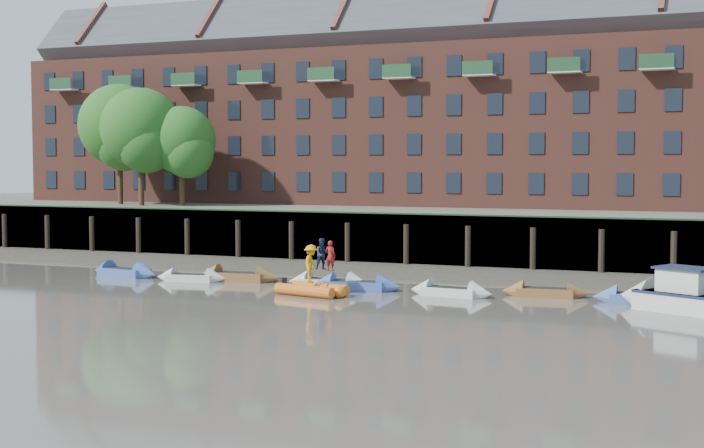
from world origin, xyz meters
The scene contains 20 objects.
ground centered at (0.00, 0.00, 0.00)m, with size 220.00×220.00×0.00m, color #625B53.
foreshore centered at (0.00, 18.00, 0.00)m, with size 110.00×8.00×0.50m, color #3D382F.
mud_band centered at (0.00, 14.60, 0.00)m, with size 110.00×1.60×0.10m, color #4C4336.
river_wall centered at (0.00, 22.38, 1.59)m, with size 110.00×1.23×3.30m.
bank_terrace centered at (0.00, 36.00, 1.60)m, with size 110.00×28.00×3.20m, color #5E594D.
apartment_terrace centered at (0.00, 36.99, 12.82)m, with size 80.60×15.56×20.98m.
tree_cluster centered at (-25.62, 27.35, 9.00)m, with size 11.76×7.74×9.40m.
rowboat_0 centered at (-14.92, 10.16, 0.24)m, with size 4.75×1.98×1.34m.
rowboat_1 centered at (-10.15, 9.62, 0.20)m, with size 4.09×1.81×1.15m.
rowboat_2 centered at (-7.81, 10.69, 0.25)m, with size 4.91×1.92×1.39m.
rowboat_3 centered at (-2.09, 10.02, 0.24)m, with size 4.62×1.43×1.33m.
rowboat_4 centered at (-0.43, 9.57, 0.24)m, with size 4.84×2.03×1.36m.
rowboat_5 centered at (4.65, 9.38, 0.22)m, with size 4.34×1.64×1.23m.
rowboat_6 centered at (8.94, 10.92, 0.22)m, with size 4.31×1.70×1.22m.
rowboat_7 centered at (13.50, 10.36, 0.23)m, with size 4.53×1.55×1.30m.
rib_tender centered at (-1.58, 7.07, 0.28)m, with size 3.79×2.47×0.64m.
motor_launch centered at (14.96, 8.62, 0.64)m, with size 6.31×4.50×2.50m.
person_rower_a centered at (-1.97, 9.92, 1.68)m, with size 0.57×0.37×1.56m, color maroon.
person_rower_b centered at (-2.51, 10.13, 1.72)m, with size 0.80×0.63×1.65m, color #19233F.
person_rib_crew centered at (-1.80, 7.18, 1.53)m, with size 1.21×0.69×1.87m, color orange.
Camera 1 is at (18.33, -36.03, 6.48)m, focal length 50.00 mm.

